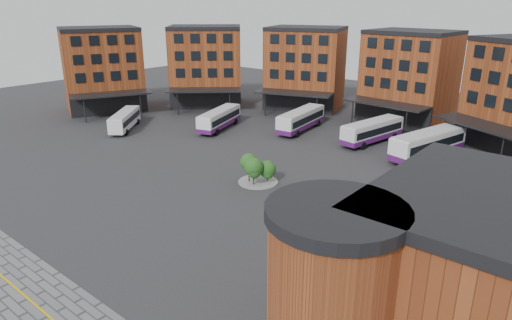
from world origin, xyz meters
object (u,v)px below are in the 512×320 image
Objects in this scene: bus_e at (428,144)px; bus_d at (372,131)px; bus_c at (301,120)px; tree_island at (257,168)px; bus_a at (125,119)px; bus_b at (219,119)px.

bus_d is at bearing -177.21° from bus_e.
bus_c is at bearing -163.87° from bus_d.
tree_island reaches higher than bus_a.
tree_island reaches higher than bus_c.
tree_island is 30.17m from bus_a.
tree_island is at bearing -86.87° from bus_d.
bus_e is at bearing 61.57° from tree_island.
tree_island is 22.32m from bus_d.
bus_c is at bearing 17.64° from bus_b.
bus_b is (-18.87, 13.61, -0.15)m from tree_island.
bus_e reaches higher than bus_c.
bus_d is at bearing -1.49° from bus_c.
bus_a is 14.65m from bus_b.
bus_e is at bearing -8.87° from bus_c.
bus_e is at bearing -4.99° from bus_b.
bus_d is (2.68, 22.16, -0.08)m from tree_island.
tree_island is at bearing -104.57° from bus_e.
bus_a is 44.22m from bus_e.
bus_d is at bearing -9.49° from bus_a.
bus_d is (21.55, 8.55, 0.07)m from bus_b.
bus_e is (19.71, -0.44, 0.16)m from bus_c.
bus_b is 23.19m from bus_d.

